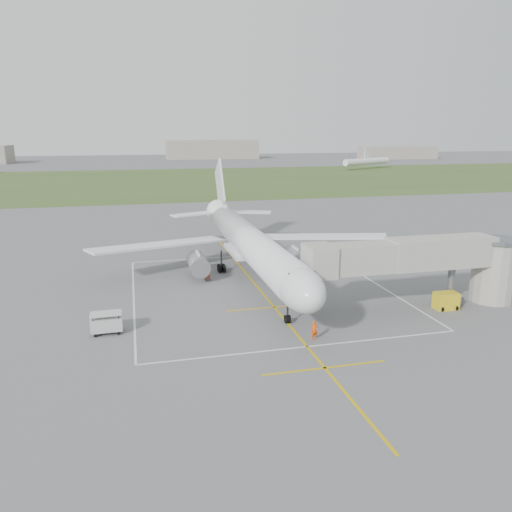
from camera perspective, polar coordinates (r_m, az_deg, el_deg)
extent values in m
plane|color=#525254|center=(60.71, -0.51, -2.75)|extent=(700.00, 700.00, 0.00)
cube|color=#3B5023|center=(187.84, -9.90, 8.46)|extent=(700.00, 120.00, 0.02)
cube|color=#C39C0B|center=(56.08, 0.68, -4.17)|extent=(0.25, 60.00, 0.01)
cube|color=#C39C0B|center=(39.34, 7.87, -12.55)|extent=(10.00, 0.25, 0.01)
cube|color=#C39C0B|center=(51.52, 2.09, -5.86)|extent=(10.00, 0.25, 0.01)
cube|color=silver|center=(72.01, -2.74, -0.07)|extent=(28.00, 0.20, 0.01)
cube|color=silver|center=(42.71, 5.86, -10.26)|extent=(28.00, 0.20, 0.01)
cube|color=silver|center=(55.38, -13.80, -4.83)|extent=(0.20, 32.00, 0.01)
cube|color=silver|center=(61.83, 13.11, -2.81)|extent=(0.20, 32.00, 0.01)
cylinder|color=white|center=(59.57, -0.52, 1.40)|extent=(3.80, 36.00, 3.80)
ellipsoid|color=white|center=(42.86, 5.11, -3.72)|extent=(3.80, 7.22, 3.80)
cube|color=black|center=(41.74, 5.54, -2.71)|extent=(2.40, 1.60, 0.99)
cone|color=white|center=(79.22, -3.99, 4.82)|extent=(3.80, 6.00, 3.80)
cube|color=white|center=(68.41, 6.89, 2.22)|extent=(17.93, 11.24, 1.23)
cube|color=white|center=(64.12, -10.95, 1.27)|extent=(17.93, 11.24, 1.23)
cube|color=white|center=(62.76, -1.16, 0.60)|extent=(4.20, 8.00, 0.50)
cube|color=white|center=(79.34, -4.13, 7.96)|extent=(0.30, 7.89, 8.65)
cube|color=white|center=(77.56, -3.81, 5.60)|extent=(0.35, 5.00, 1.20)
cube|color=white|center=(79.73, -0.97, 5.06)|extent=(7.85, 5.03, 0.20)
cube|color=white|center=(78.29, -6.99, 4.79)|extent=(7.85, 5.03, 0.20)
cylinder|color=gray|center=(64.17, 4.35, -0.11)|extent=(2.30, 4.20, 2.30)
cube|color=white|center=(63.70, 4.45, 0.53)|extent=(0.25, 2.40, 1.20)
cylinder|color=gray|center=(61.50, -6.69, -0.79)|extent=(2.30, 4.20, 2.30)
cube|color=white|center=(61.01, -6.67, -0.13)|extent=(0.25, 2.40, 1.20)
cylinder|color=black|center=(47.04, 3.63, -6.18)|extent=(0.18, 0.18, 2.60)
cylinder|color=black|center=(47.32, 3.48, -7.21)|extent=(0.28, 0.80, 0.80)
cylinder|color=black|center=(47.39, 3.74, -7.19)|extent=(0.28, 0.80, 0.80)
cylinder|color=black|center=(65.23, 1.04, -0.29)|extent=(0.22, 0.22, 2.80)
cylinder|color=black|center=(65.06, 0.88, -1.16)|extent=(0.32, 0.96, 0.96)
cylinder|color=black|center=(65.20, 1.35, -1.13)|extent=(0.32, 0.96, 0.96)
cylinder|color=black|center=(65.72, 0.72, -1.01)|extent=(0.32, 0.96, 0.96)
cylinder|color=black|center=(65.86, 1.19, -0.98)|extent=(0.32, 0.96, 0.96)
cylinder|color=black|center=(64.01, -3.98, -0.60)|extent=(0.22, 0.22, 2.80)
cylinder|color=black|center=(63.87, -4.16, -1.49)|extent=(0.32, 0.96, 0.96)
cylinder|color=black|center=(63.96, -3.67, -1.46)|extent=(0.32, 0.96, 0.96)
cylinder|color=black|center=(64.54, -4.27, -1.33)|extent=(0.32, 0.96, 0.96)
cylinder|color=black|center=(64.63, -3.78, -1.30)|extent=(0.32, 0.96, 0.96)
cube|color=#A3A093|center=(49.46, 11.94, -0.23)|extent=(11.09, 2.90, 2.80)
cube|color=#A3A093|center=(53.76, 20.34, 0.43)|extent=(11.09, 3.10, 3.00)
cube|color=#A3A093|center=(47.75, 7.24, -0.55)|extent=(2.60, 3.40, 3.00)
cylinder|color=slate|center=(55.52, 21.35, -3.09)|extent=(0.70, 0.70, 4.20)
cube|color=slate|center=(56.00, 21.20, -4.71)|extent=(2.60, 1.40, 0.90)
cylinder|color=#A3A093|center=(58.23, 25.48, -1.61)|extent=(4.40, 4.40, 6.40)
cylinder|color=slate|center=(57.48, 25.83, 1.66)|extent=(5.00, 5.00, 0.30)
cylinder|color=black|center=(55.48, 20.34, -4.92)|extent=(0.70, 0.30, 0.70)
cylinder|color=black|center=(56.60, 22.03, -4.70)|extent=(0.70, 0.30, 0.70)
cube|color=gold|center=(54.30, 20.89, -4.80)|extent=(2.35, 1.57, 1.72)
cylinder|color=black|center=(53.57, 20.47, -5.71)|extent=(0.25, 0.51, 0.51)
cylinder|color=black|center=(54.43, 21.91, -5.53)|extent=(0.25, 0.51, 0.51)
cube|color=#BBBBBB|center=(46.74, -16.72, -7.39)|extent=(2.77, 1.71, 1.20)
cube|color=#BBBBBB|center=(46.42, -16.80, -6.33)|extent=(2.77, 1.71, 0.09)
cylinder|color=black|center=(46.11, -18.11, -7.51)|extent=(0.09, 0.09, 1.42)
cylinder|color=black|center=(46.03, -15.39, -7.35)|extent=(0.09, 0.09, 1.42)
cylinder|color=black|center=(47.33, -18.06, -6.94)|extent=(0.09, 0.09, 1.42)
cylinder|color=black|center=(47.25, -15.40, -6.78)|extent=(0.09, 0.09, 1.42)
cylinder|color=black|center=(46.49, -17.89, -8.54)|extent=(0.21, 0.44, 0.44)
cylinder|color=black|center=(46.42, -15.45, -8.40)|extent=(0.21, 0.44, 0.44)
cylinder|color=black|center=(47.60, -17.84, -8.00)|extent=(0.21, 0.44, 0.44)
cylinder|color=black|center=(47.53, -15.46, -7.86)|extent=(0.21, 0.44, 0.44)
imported|color=#F04907|center=(43.81, 6.69, -8.44)|extent=(0.64, 0.43, 1.70)
imported|color=#F83A07|center=(60.84, -5.51, -1.91)|extent=(1.10, 1.06, 1.79)
cube|color=gray|center=(340.96, -5.05, 12.03)|extent=(60.00, 20.00, 12.00)
cube|color=gray|center=(352.50, 15.84, 11.30)|extent=(50.00, 18.00, 8.00)
cylinder|color=white|center=(251.38, 12.54, 10.49)|extent=(30.01, 17.27, 3.20)
cube|color=white|center=(251.17, 12.60, 11.52)|extent=(3.71, 2.07, 5.50)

